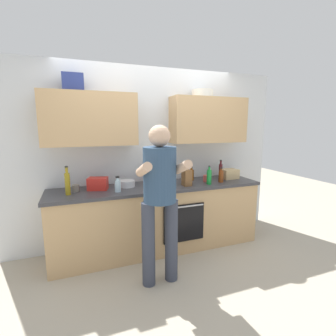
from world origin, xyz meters
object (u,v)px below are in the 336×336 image
Objects in this scene: potted_herb at (157,175)px; bottle_soy at (161,174)px; bottle_water at (118,185)px; bottle_oil at (67,183)px; bottle_soda at (209,177)px; grocery_bag_bread at (229,174)px; bottle_syrup at (191,175)px; bottle_wine at (220,172)px; person_standing at (160,193)px; bottle_vinegar at (221,176)px; knife_block at (187,178)px; cup_ceramic at (206,178)px; grocery_bag_crisps at (98,184)px; cup_stoneware at (76,188)px; mixing_bowl at (127,184)px; bottle_hotsauce at (147,176)px.

bottle_soy is at bearing 56.34° from potted_herb.
bottle_oil is at bearing 173.14° from bottle_water.
grocery_bag_bread is (0.47, 0.22, -0.03)m from bottle_soda.
potted_herb is 1.04× the size of grocery_bag_bread.
bottle_wine is (0.38, -0.18, 0.05)m from bottle_syrup.
bottle_wine is (1.51, 0.09, 0.05)m from bottle_water.
person_standing is 1.06m from bottle_soda.
potted_herb is (1.12, 0.07, 0.00)m from bottle_oil.
bottle_vinegar is at bearing 28.53° from person_standing.
bottle_oil is 1.24× the size of knife_block.
cup_ceramic is at bearing 4.79° from bottle_water.
knife_block reaches higher than grocery_bag_crisps.
bottle_vinegar reaches higher than cup_ceramic.
bottle_vinegar is 2.37× the size of cup_stoneware.
bottle_soy is 0.53m from mixing_bowl.
bottle_syrup is 0.43m from bottle_wine.
bottle_wine is at bearing 3.55° from bottle_water.
mixing_bowl is (-1.35, 0.12, -0.09)m from bottle_wine.
person_standing is at bearing -77.21° from mixing_bowl.
bottle_oil is at bearing -173.10° from bottle_syrup.
bottle_hotsauce is (0.12, 0.94, -0.02)m from person_standing.
potted_herb is (0.09, -0.20, 0.05)m from bottle_hotsauce.
bottle_hotsauce is at bearing 14.37° from bottle_oil.
bottle_wine is (2.07, 0.03, -0.01)m from bottle_oil.
person_standing reaches higher than bottle_soy.
bottle_water is 0.52m from cup_stoneware.
bottle_soda is 1.00× the size of potted_herb.
bottle_soda is 0.94× the size of knife_block.
bottle_wine reaches higher than cup_ceramic.
mixing_bowl is at bearing -176.46° from bottle_syrup.
bottle_wine is 0.96m from potted_herb.
bottle_soy is 0.87m from bottle_wine.
person_standing is 6.94× the size of grocery_bag_bread.
bottle_wine is (0.27, 0.14, 0.03)m from bottle_soda.
grocery_bag_bread is (2.28, 0.11, -0.07)m from bottle_oil.
bottle_syrup is 0.67m from bottle_hotsauce.
cup_stoneware is 1.77m from cup_ceramic.
bottle_wine is 1.20× the size of potted_herb.
person_standing reaches higher than bottle_soda.
person_standing reaches higher than cup_stoneware.
bottle_syrup is 0.85× the size of grocery_bag_crisps.
bottle_vinegar is 0.85m from bottle_soy.
bottle_vinegar is at bearing -5.38° from cup_stoneware.
bottle_syrup is (0.78, 0.88, -0.03)m from person_standing.
knife_block is (-0.54, -0.01, 0.02)m from bottle_vinegar.
potted_herb is (1.03, -0.06, 0.10)m from cup_stoneware.
person_standing is at bearing -109.79° from bottle_soy.
bottle_hotsauce is at bearing 154.24° from bottle_soda.
bottle_soy is 0.74m from bottle_water.
grocery_bag_crisps is (-0.22, 0.19, -0.00)m from bottle_water.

